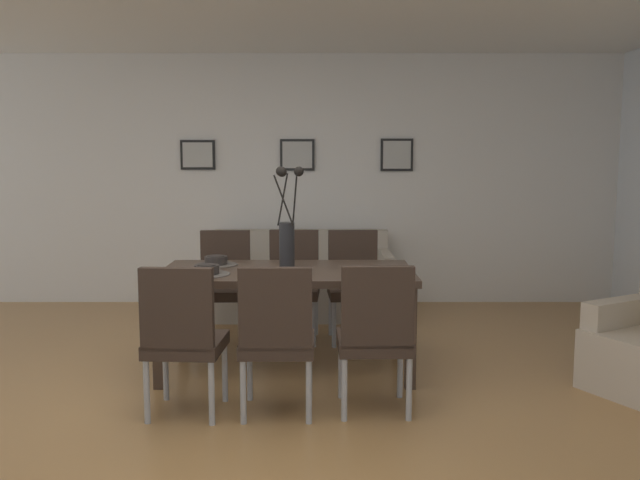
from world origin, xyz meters
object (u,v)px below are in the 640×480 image
dining_chair_mid_left (375,331)px  bowl_near_right (215,260)px  dining_chair_near_right (224,280)px  framed_picture_center (297,155)px  dining_chair_mid_right (353,279)px  framed_picture_right (396,155)px  dining_chair_far_right (292,279)px  dining_table (286,280)px  centerpiece_vase (286,230)px  bowl_near_left (206,269)px  framed_picture_left (197,155)px  dining_chair_near_left (182,333)px  dining_chair_far_left (276,333)px  sofa (300,285)px

dining_chair_mid_left → bowl_near_right: 1.54m
dining_chair_near_right → framed_picture_center: 1.87m
dining_chair_mid_right → framed_picture_right: (0.51, 1.42, 1.05)m
bowl_near_right → framed_picture_right: 2.72m
dining_chair_mid_left → dining_chair_far_right: bearing=108.2°
dining_chair_far_right → bowl_near_right: bearing=-129.6°
dining_chair_mid_left → dining_chair_mid_right: same height
dining_chair_far_right → framed_picture_right: bearing=53.8°
dining_table → framed_picture_center: (-0.00, 2.27, 0.90)m
dining_chair_mid_left → centerpiece_vase: 1.13m
framed_picture_right → bowl_near_right: bearing=-127.3°
dining_chair_far_right → framed_picture_right: 2.04m
bowl_near_left → framed_picture_right: (1.58, 2.48, 0.79)m
framed_picture_left → bowl_near_left: bearing=-78.7°
dining_chair_near_left → dining_chair_mid_left: size_ratio=1.00×
dining_chair_near_left → framed_picture_center: framed_picture_center is taller
dining_chair_far_right → dining_chair_mid_left: (0.56, -1.70, 0.00)m
bowl_near_left → framed_picture_right: framed_picture_right is taller
dining_chair_mid_left → bowl_near_right: size_ratio=5.41×
dining_chair_near_left → dining_chair_far_left: same height
sofa → framed_picture_center: 1.37m
dining_chair_mid_left → dining_chair_mid_right: size_ratio=1.00×
dining_chair_mid_left → bowl_near_right: dining_chair_mid_left is taller
dining_chair_near_left → dining_chair_mid_left: same height
dining_table → framed_picture_right: bearing=65.5°
dining_chair_mid_left → dining_chair_far_left: bearing=-175.6°
dining_chair_far_right → framed_picture_left: size_ratio=2.57×
dining_chair_near_right → framed_picture_right: size_ratio=2.73×
dining_chair_near_left → bowl_near_left: size_ratio=5.41×
framed_picture_left → framed_picture_center: 1.04m
dining_chair_mid_right → framed_picture_right: 1.84m
dining_chair_far_right → bowl_near_left: (-0.55, -1.07, 0.27)m
dining_chair_mid_left → bowl_near_left: 1.30m
dining_chair_near_left → dining_chair_near_right: bearing=90.0°
dining_chair_near_left → bowl_near_right: bearing=88.3°
dining_chair_near_left → dining_chair_near_right: 1.72m
dining_chair_near_left → bowl_near_left: bearing=87.4°
dining_chair_far_left → sofa: 2.68m
dining_table → centerpiece_vase: bearing=55.3°
dining_chair_mid_left → framed_picture_center: 3.33m
framed_picture_center → dining_chair_near_left: bearing=-100.3°
centerpiece_vase → dining_table: bearing=-124.7°
dining_table → framed_picture_center: 2.44m
bowl_near_left → bowl_near_right: 0.41m
framed_picture_left → dining_chair_far_right: bearing=-53.4°
dining_chair_near_left → bowl_near_left: (0.03, 0.68, 0.27)m
dining_table → dining_chair_far_left: (-0.02, -0.88, -0.15)m
dining_chair_near_left → framed_picture_center: (0.57, 3.16, 1.05)m
dining_chair_far_right → sofa: size_ratio=0.52×
dining_chair_far_right → dining_chair_mid_left: bearing=-71.8°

